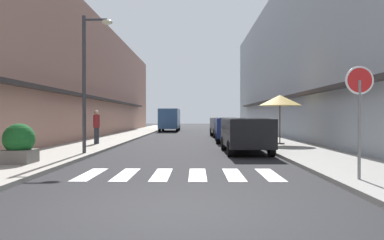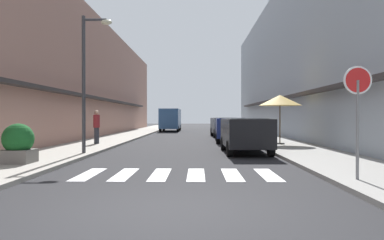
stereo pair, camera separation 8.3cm
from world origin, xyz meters
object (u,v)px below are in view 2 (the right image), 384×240
at_px(planter_corner, 18,144).
at_px(round_street_sign, 358,93).
at_px(delivery_van, 170,118).
at_px(cafe_umbrella, 280,101).
at_px(pedestrian_walking_near, 97,126).
at_px(parked_car_far, 224,125).
at_px(street_lamp, 88,69).
at_px(parked_car_mid, 231,127).
at_px(parked_car_near, 245,131).

bearing_deg(planter_corner, round_street_sign, -17.29).
xyz_separation_m(delivery_van, planter_corner, (-2.63, -28.04, -0.69)).
xyz_separation_m(cafe_umbrella, pedestrian_walking_near, (-9.59, 0.10, -1.33)).
relative_size(delivery_van, cafe_umbrella, 2.13).
distance_m(parked_car_far, street_lamp, 15.24).
bearing_deg(street_lamp, cafe_umbrella, 29.66).
xyz_separation_m(parked_car_mid, pedestrian_walking_near, (-7.32, -3.07, 0.12)).
xyz_separation_m(parked_car_far, round_street_sign, (1.62, -19.67, 1.17)).
xyz_separation_m(parked_car_mid, cafe_umbrella, (2.27, -3.16, 1.46)).
bearing_deg(parked_car_far, round_street_sign, -85.29).
relative_size(parked_car_near, parked_car_far, 1.00).
relative_size(round_street_sign, cafe_umbrella, 1.01).
bearing_deg(parked_car_mid, parked_car_far, 90.00).
bearing_deg(cafe_umbrella, parked_car_near, -121.46).
relative_size(parked_car_mid, street_lamp, 0.79).
xyz_separation_m(parked_car_near, parked_car_mid, (0.00, 6.87, 0.00)).
bearing_deg(parked_car_near, pedestrian_walking_near, 152.51).
height_order(delivery_van, planter_corner, delivery_van).
xyz_separation_m(delivery_van, street_lamp, (-1.39, -24.88, 1.99)).
relative_size(street_lamp, cafe_umbrella, 2.10).
xyz_separation_m(delivery_van, pedestrian_walking_near, (-2.43, -19.92, -0.36)).
bearing_deg(parked_car_near, parked_car_far, 90.00).
height_order(parked_car_mid, planter_corner, parked_car_mid).
distance_m(delivery_van, round_street_sign, 31.56).
bearing_deg(parked_car_near, planter_corner, -150.15).
bearing_deg(cafe_umbrella, delivery_van, 109.68).
relative_size(round_street_sign, street_lamp, 0.48).
height_order(parked_car_near, planter_corner, parked_car_near).
bearing_deg(delivery_van, parked_car_far, -66.44).
xyz_separation_m(parked_car_far, pedestrian_walking_near, (-7.32, -8.71, 0.12)).
bearing_deg(cafe_umbrella, parked_car_far, 104.45).
distance_m(street_lamp, pedestrian_walking_near, 5.59).
bearing_deg(parked_car_far, parked_car_mid, -90.00).
bearing_deg(parked_car_near, round_street_sign, -77.23).
bearing_deg(round_street_sign, delivery_van, 101.90).
xyz_separation_m(street_lamp, planter_corner, (-1.24, -3.16, -2.68)).
distance_m(street_lamp, cafe_umbrella, 9.88).
bearing_deg(round_street_sign, parked_car_mid, 96.60).
bearing_deg(pedestrian_walking_near, street_lamp, 2.19).
height_order(parked_car_near, parked_car_far, same).
height_order(parked_car_far, street_lamp, street_lamp).
bearing_deg(delivery_van, parked_car_near, -78.36).
xyz_separation_m(street_lamp, cafe_umbrella, (8.54, 4.87, -1.02)).
relative_size(round_street_sign, pedestrian_walking_near, 1.47).
bearing_deg(street_lamp, round_street_sign, -37.23).
xyz_separation_m(parked_car_near, cafe_umbrella, (2.27, 3.71, 1.46)).
bearing_deg(parked_car_far, delivery_van, 113.56).
bearing_deg(parked_car_near, delivery_van, 101.64).
bearing_deg(street_lamp, pedestrian_walking_near, 101.86).
xyz_separation_m(parked_car_mid, delivery_van, (-4.89, 16.85, 0.48)).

